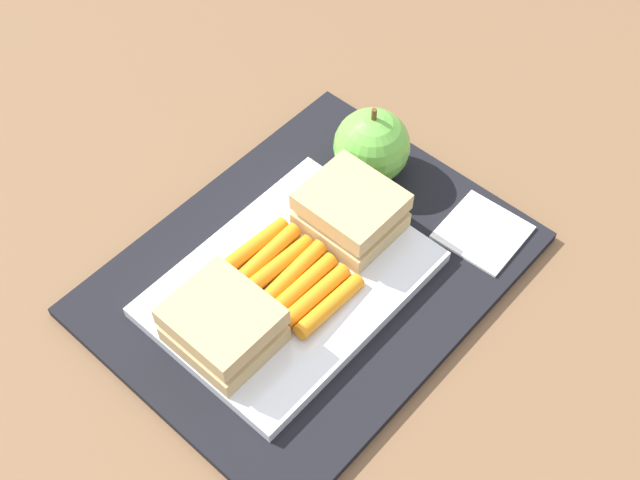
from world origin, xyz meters
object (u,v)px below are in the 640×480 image
at_px(sandwich_half_left, 223,325).
at_px(apple, 372,146).
at_px(carrot_sticks_bundle, 291,275).
at_px(paper_napkin, 483,232).
at_px(food_tray, 291,284).
at_px(sandwich_half_right, 351,211).

bearing_deg(sandwich_half_left, apple, 8.75).
bearing_deg(carrot_sticks_bundle, paper_napkin, -29.27).
xyz_separation_m(apple, paper_napkin, (0.01, -0.12, -0.03)).
bearing_deg(carrot_sticks_bundle, sandwich_half_left, -179.90).
relative_size(food_tray, sandwich_half_left, 2.88).
bearing_deg(sandwich_half_right, carrot_sticks_bundle, 179.90).
bearing_deg(paper_napkin, food_tray, 150.84).
relative_size(carrot_sticks_bundle, apple, 1.25).
bearing_deg(apple, carrot_sticks_bundle, -166.79).
distance_m(sandwich_half_right, apple, 0.08).
height_order(carrot_sticks_bundle, paper_napkin, carrot_sticks_bundle).
xyz_separation_m(sandwich_half_left, apple, (0.23, 0.03, 0.00)).
distance_m(carrot_sticks_bundle, paper_napkin, 0.18).
distance_m(sandwich_half_left, paper_napkin, 0.26).
height_order(food_tray, sandwich_half_left, sandwich_half_left).
relative_size(carrot_sticks_bundle, paper_napkin, 1.48).
relative_size(food_tray, carrot_sticks_bundle, 2.22).
xyz_separation_m(carrot_sticks_bundle, paper_napkin, (0.16, -0.09, -0.02)).
bearing_deg(apple, sandwich_half_left, -171.25).
height_order(sandwich_half_left, carrot_sticks_bundle, sandwich_half_left).
height_order(sandwich_half_left, paper_napkin, sandwich_half_left).
bearing_deg(paper_napkin, sandwich_half_left, 159.44).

